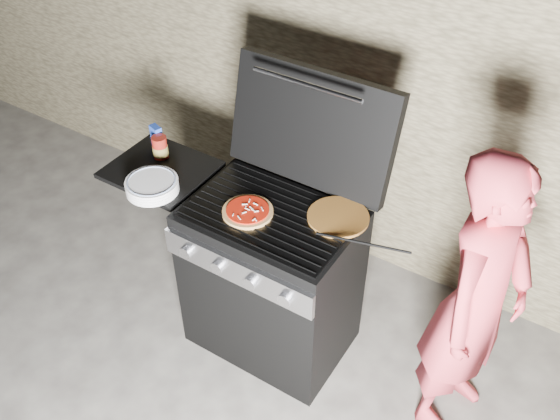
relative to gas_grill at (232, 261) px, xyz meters
The scene contains 10 objects.
ground 0.52m from the gas_grill, ahead, with size 50.00×50.00×0.00m, color #3D3A36.
stone_wall 1.17m from the gas_grill, 76.61° to the left, with size 8.00×0.35×1.80m, color #7A6E50.
gas_grill is the anchor object (origin of this frame).
pizza_topped 0.50m from the gas_grill, 20.45° to the right, with size 0.24×0.24×0.03m, color #C88051, non-canonical shape.
pizza_plain 0.72m from the gas_grill, 13.93° to the left, with size 0.29×0.29×0.02m, color #B07B2B.
sauce_jar 0.70m from the gas_grill, behind, with size 0.08×0.08×0.12m, color maroon.
blue_carton 0.76m from the gas_grill, 167.27° to the left, with size 0.07×0.04×0.14m, color blue.
plate_stack 0.60m from the gas_grill, 153.89° to the right, with size 0.26×0.26×0.06m, color white.
person 1.27m from the gas_grill, ahead, with size 0.56×0.36×1.52m, color #C33643.
tongs 0.87m from the gas_grill, ahead, with size 0.01×0.01×0.44m, color black.
Camera 1 is at (1.20, -1.82, 2.80)m, focal length 40.00 mm.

